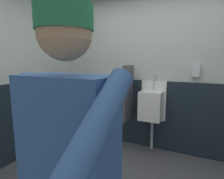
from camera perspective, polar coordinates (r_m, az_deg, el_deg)
name	(u,v)px	position (r m, az deg, el deg)	size (l,w,h in m)	color
wall_back	(156,71)	(3.09, 13.54, 5.67)	(4.08, 0.12, 2.61)	silver
wainscot_band_back	(153,115)	(3.14, 12.75, -7.76)	(3.48, 0.03, 1.15)	#19232D
urinal_left	(109,100)	(3.21, -0.79, -3.46)	(0.40, 0.34, 1.24)	white
urinal_middle	(152,105)	(2.96, 12.34, -4.76)	(0.40, 0.34, 1.24)	white
privacy_divider_panel	(128,93)	(2.96, 5.07, -1.13)	(0.04, 0.40, 0.90)	#4C4C51
person	(68,155)	(0.95, -13.54, -19.52)	(0.67, 0.60, 1.71)	#2D3342
soap_dispenser	(196,71)	(2.92, 24.88, 5.42)	(0.10, 0.07, 0.18)	silver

